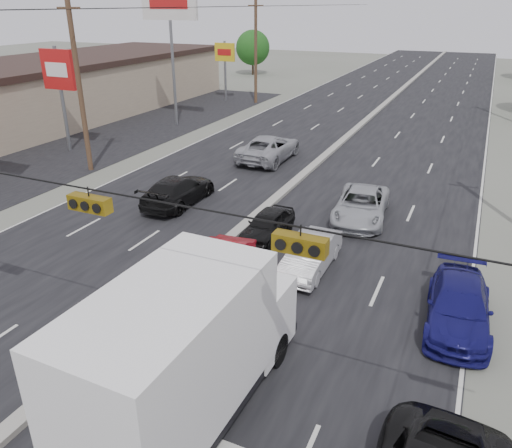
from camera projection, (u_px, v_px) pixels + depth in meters
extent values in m
plane|color=#606356|center=(74.00, 376.00, 13.96)|extent=(200.00, 200.00, 0.00)
cube|color=black|center=(349.00, 136.00, 38.94)|extent=(20.00, 160.00, 0.02)
cube|color=gray|center=(349.00, 135.00, 38.90)|extent=(0.50, 160.00, 0.20)
cube|color=tan|center=(45.00, 93.00, 43.62)|extent=(12.00, 42.00, 4.60)
cube|color=black|center=(131.00, 129.00, 41.17)|extent=(10.00, 42.00, 0.02)
cylinder|color=#422D1E|center=(80.00, 88.00, 29.12)|extent=(0.30, 0.30, 10.00)
cube|color=#422D1E|center=(68.00, 8.00, 27.37)|extent=(1.60, 0.12, 0.12)
cylinder|color=#422D1E|center=(256.00, 52.00, 49.93)|extent=(0.30, 0.30, 10.00)
cube|color=#422D1E|center=(256.00, 6.00, 48.18)|extent=(1.60, 0.12, 0.12)
cylinder|color=black|center=(37.00, 180.00, 11.60)|extent=(25.00, 0.04, 0.04)
cube|color=#72590C|center=(90.00, 204.00, 11.18)|extent=(1.05, 0.30, 0.35)
cube|color=#72590C|center=(300.00, 244.00, 9.30)|extent=(1.05, 0.30, 0.35)
cylinder|color=slate|center=(63.00, 100.00, 33.92)|extent=(0.24, 0.24, 7.00)
cube|color=#B21414|center=(58.00, 70.00, 33.10)|extent=(2.60, 0.25, 2.60)
cylinder|color=slate|center=(173.00, 57.00, 40.49)|extent=(0.24, 0.24, 11.00)
cube|color=silver|center=(169.00, 3.00, 38.84)|extent=(5.00, 0.25, 2.50)
cylinder|color=slate|center=(225.00, 71.00, 52.06)|extent=(0.24, 0.24, 6.00)
cube|color=gold|center=(225.00, 52.00, 51.29)|extent=(2.20, 0.25, 1.80)
cylinder|color=#382619|center=(253.00, 67.00, 71.75)|extent=(0.28, 0.28, 2.16)
sphere|color=#144311|center=(253.00, 48.00, 70.68)|extent=(4.80, 4.80, 4.80)
cube|color=black|center=(194.00, 394.00, 12.63)|extent=(2.75, 7.83, 0.28)
cube|color=white|center=(168.00, 354.00, 11.13)|extent=(2.91, 5.61, 3.11)
cube|color=white|center=(244.00, 308.00, 14.59)|extent=(2.71, 2.17, 2.00)
cylinder|color=black|center=(206.00, 328.00, 15.19)|extent=(0.36, 1.01, 1.00)
cylinder|color=black|center=(276.00, 349.00, 14.27)|extent=(0.36, 1.01, 1.00)
imported|color=#826046|center=(114.00, 441.00, 10.98)|extent=(2.55, 5.21, 1.46)
imported|color=red|center=(216.00, 271.00, 17.94)|extent=(2.04, 4.70, 1.50)
imported|color=black|center=(267.00, 225.00, 21.94)|extent=(1.58, 3.66, 1.23)
imported|color=silver|center=(311.00, 255.00, 19.26)|extent=(1.44, 4.05, 1.33)
imported|color=#A6A9AD|center=(361.00, 206.00, 23.79)|extent=(2.87, 5.31, 1.42)
imported|color=navy|center=(458.00, 307.00, 15.92)|extent=(2.22, 4.86, 1.38)
imported|color=black|center=(178.00, 190.00, 25.64)|extent=(2.14, 5.08, 1.46)
imported|color=#9E9FA5|center=(269.00, 148.00, 32.79)|extent=(2.73, 5.89, 1.63)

